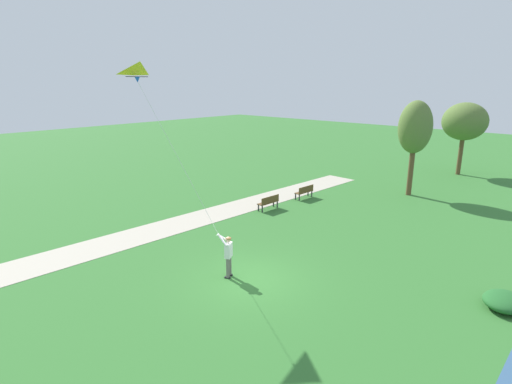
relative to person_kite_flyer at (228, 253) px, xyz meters
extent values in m
plane|color=#33702D|center=(0.79, 0.40, -1.05)|extent=(120.00, 120.00, 0.00)
cube|color=#B7AD99|center=(-6.51, 2.40, -1.04)|extent=(4.02, 32.08, 0.02)
cube|color=#232328|center=(0.06, -0.11, -1.02)|extent=(0.26, 0.21, 0.06)
cylinder|color=slate|center=(0.07, -0.10, -0.60)|extent=(0.14, 0.14, 0.82)
cube|color=#232328|center=(-0.05, 0.11, -1.02)|extent=(0.26, 0.21, 0.06)
cylinder|color=slate|center=(-0.04, 0.12, -0.60)|extent=(0.14, 0.14, 0.82)
cube|color=white|center=(0.02, 0.01, 0.11)|extent=(0.38, 0.46, 0.60)
sphere|color=#DBB28E|center=(0.02, 0.01, 0.57)|extent=(0.22, 0.22, 0.22)
ellipsoid|color=olive|center=(0.03, 0.02, 0.61)|extent=(0.30, 0.30, 0.13)
cylinder|color=white|center=(-0.14, -0.17, 0.56)|extent=(0.56, 0.11, 0.43)
cylinder|color=white|center=(-0.22, -0.01, 0.56)|extent=(0.38, 0.51, 0.43)
sphere|color=#DBB28E|center=(-0.32, -0.16, 0.69)|extent=(0.10, 0.10, 0.10)
pyramid|color=yellow|center=(-2.87, -1.54, 6.97)|extent=(0.68, 1.22, 0.51)
cone|color=blue|center=(-3.08, -1.59, 6.63)|extent=(0.24, 0.24, 0.22)
cylinder|color=black|center=(-3.08, -1.59, 6.74)|extent=(0.24, 1.08, 0.02)
cylinder|color=silver|center=(-1.70, -0.87, 3.64)|extent=(2.77, 1.44, 5.89)
cube|color=brown|center=(-4.63, 7.81, -0.60)|extent=(0.52, 1.52, 0.05)
cube|color=brown|center=(-4.44, 7.80, -0.37)|extent=(0.12, 1.50, 0.40)
cube|color=#2D2D33|center=(-4.82, 7.15, -0.82)|extent=(0.06, 0.06, 0.45)
cube|color=#2D2D33|center=(-4.50, 7.14, -0.82)|extent=(0.06, 0.06, 0.45)
cube|color=#2D2D33|center=(-4.75, 8.49, -0.82)|extent=(0.06, 0.06, 0.45)
cube|color=#2D2D33|center=(-4.43, 8.47, -0.82)|extent=(0.06, 0.06, 0.45)
cube|color=brown|center=(-4.45, 11.31, -0.60)|extent=(0.52, 1.52, 0.05)
cube|color=brown|center=(-4.26, 11.30, -0.37)|extent=(0.12, 1.50, 0.40)
cube|color=#2D2D33|center=(-4.64, 10.65, -0.82)|extent=(0.06, 0.06, 0.45)
cube|color=#2D2D33|center=(-4.33, 10.63, -0.82)|extent=(0.06, 0.06, 0.45)
cube|color=#2D2D33|center=(-4.58, 11.99, -0.82)|extent=(0.06, 0.06, 0.45)
cube|color=#2D2D33|center=(-4.26, 11.97, -0.82)|extent=(0.06, 0.06, 0.45)
cylinder|color=brown|center=(0.93, 26.17, 0.65)|extent=(0.35, 0.35, 3.39)
ellipsoid|color=#567033|center=(0.93, 26.17, 3.42)|extent=(3.53, 3.69, 3.09)
cylinder|color=brown|center=(0.42, 16.97, 0.69)|extent=(0.35, 0.35, 3.47)
ellipsoid|color=#567033|center=(0.42, 16.97, 3.65)|extent=(2.16, 2.48, 3.51)
ellipsoid|color=#236028|center=(8.77, 4.83, -0.78)|extent=(1.39, 1.57, 0.54)
camera|label=1|loc=(10.75, -10.11, 6.54)|focal=28.15mm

